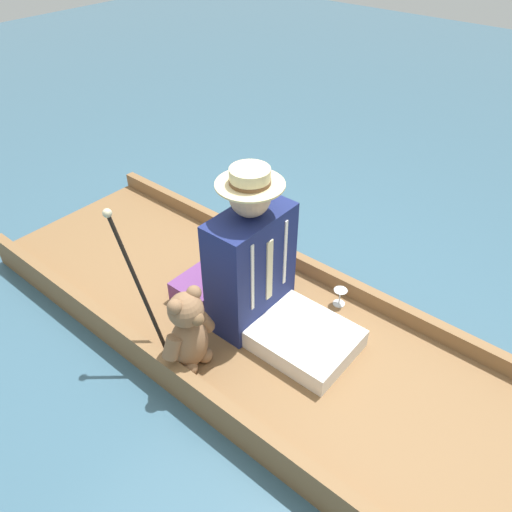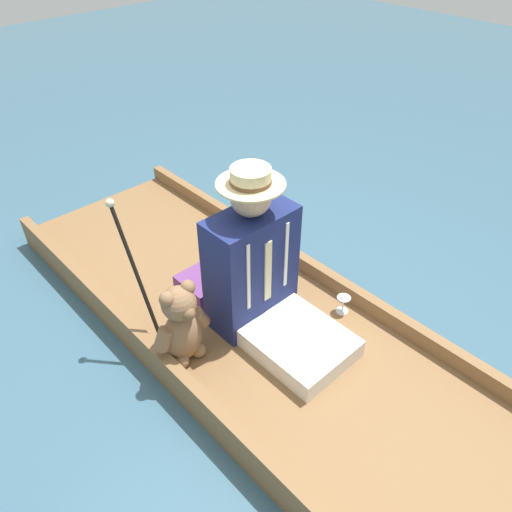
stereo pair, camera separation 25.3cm
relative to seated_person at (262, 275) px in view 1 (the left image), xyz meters
The scene contains 7 objects.
ground_plane 0.46m from the seated_person, 72.72° to the right, with size 16.00×16.00×0.00m, color #385B70.
punt_boat 0.40m from the seated_person, 72.72° to the right, with size 1.15×3.30×0.21m.
seat_cushion 0.48m from the seated_person, 85.84° to the right, with size 0.37×0.26×0.13m.
seated_person is the anchor object (origin of this frame).
teddy_bear 0.48m from the seated_person, 10.28° to the right, with size 0.33×0.19×0.47m.
wine_glass 0.53m from the seated_person, 146.64° to the left, with size 0.08×0.08×0.11m.
walking_cane 0.64m from the seated_person, 36.01° to the right, with size 0.04×0.33×0.79m.
Camera 1 is at (1.50, 1.36, 2.11)m, focal length 35.00 mm.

